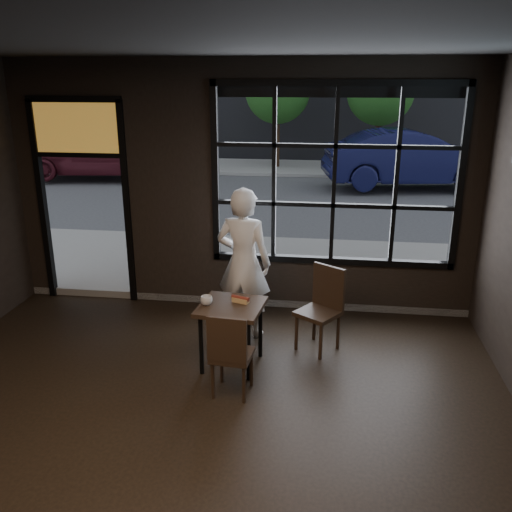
# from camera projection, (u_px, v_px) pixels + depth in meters

# --- Properties ---
(floor) EXTENTS (6.00, 7.00, 0.02)m
(floor) POSITION_uv_depth(u_px,v_px,m) (165.00, 488.00, 4.12)
(floor) COLOR black
(floor) RESTS_ON ground
(ceiling) EXTENTS (6.00, 7.00, 0.02)m
(ceiling) POSITION_uv_depth(u_px,v_px,m) (135.00, 32.00, 3.10)
(ceiling) COLOR black
(ceiling) RESTS_ON ground
(window_frame) EXTENTS (3.06, 0.12, 2.28)m
(window_frame) POSITION_uv_depth(u_px,v_px,m) (334.00, 176.00, 6.68)
(window_frame) COLOR black
(window_frame) RESTS_ON ground
(stained_transom) EXTENTS (1.20, 0.06, 0.70)m
(stained_transom) POSITION_uv_depth(u_px,v_px,m) (77.00, 127.00, 6.94)
(stained_transom) COLOR orange
(stained_transom) RESTS_ON ground
(street_asphalt) EXTENTS (60.00, 41.00, 0.04)m
(street_asphalt) POSITION_uv_depth(u_px,v_px,m) (308.00, 140.00, 26.69)
(street_asphalt) COLOR #545456
(street_asphalt) RESTS_ON ground
(cafe_table) EXTENTS (0.72, 0.72, 0.71)m
(cafe_table) POSITION_uv_depth(u_px,v_px,m) (232.00, 335.00, 5.76)
(cafe_table) COLOR black
(cafe_table) RESTS_ON floor
(chair_near) EXTENTS (0.41, 0.41, 0.88)m
(chair_near) POSITION_uv_depth(u_px,v_px,m) (232.00, 352.00, 5.22)
(chair_near) COLOR black
(chair_near) RESTS_ON floor
(chair_window) EXTENTS (0.58, 0.58, 0.96)m
(chair_window) POSITION_uv_depth(u_px,v_px,m) (318.00, 310.00, 6.06)
(chair_window) COLOR black
(chair_window) RESTS_ON floor
(man) EXTENTS (0.72, 0.54, 1.79)m
(man) POSITION_uv_depth(u_px,v_px,m) (244.00, 263.00, 6.33)
(man) COLOR white
(man) RESTS_ON floor
(hotdog) EXTENTS (0.22, 0.14, 0.06)m
(hotdog) POSITION_uv_depth(u_px,v_px,m) (240.00, 300.00, 5.70)
(hotdog) COLOR tan
(hotdog) RESTS_ON cafe_table
(cup) EXTENTS (0.13, 0.13, 0.10)m
(cup) POSITION_uv_depth(u_px,v_px,m) (206.00, 300.00, 5.64)
(cup) COLOR silver
(cup) RESTS_ON cafe_table
(navy_car) EXTENTS (4.85, 2.38, 1.53)m
(navy_car) POSITION_uv_depth(u_px,v_px,m) (411.00, 158.00, 14.65)
(navy_car) COLOR #101239
(navy_car) RESTS_ON street_asphalt
(maroon_car) EXTENTS (4.83, 2.41, 1.58)m
(maroon_car) POSITION_uv_depth(u_px,v_px,m) (95.00, 150.00, 16.13)
(maroon_car) COLOR #4F151F
(maroon_car) RESTS_ON street_asphalt
(tree_left) EXTENTS (2.10, 2.10, 3.59)m
(tree_left) POSITION_uv_depth(u_px,v_px,m) (278.00, 91.00, 17.44)
(tree_left) COLOR #332114
(tree_left) RESTS_ON street_asphalt
(tree_right) EXTENTS (2.10, 2.10, 3.58)m
(tree_right) POSITION_uv_depth(u_px,v_px,m) (381.00, 92.00, 16.83)
(tree_right) COLOR #332114
(tree_right) RESTS_ON street_asphalt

